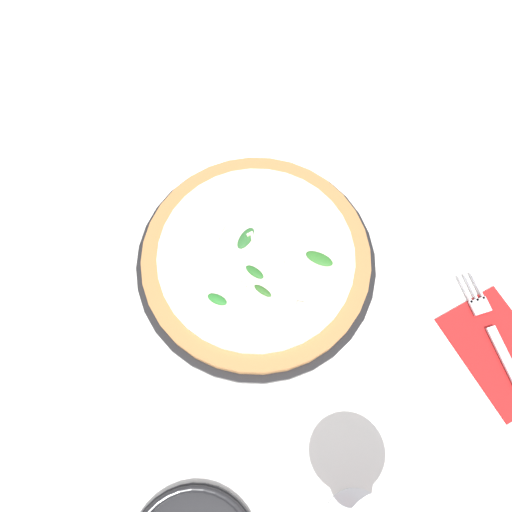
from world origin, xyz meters
TOP-DOWN VIEW (x-y plane):
  - ground_plane at (0.00, 0.00)m, footprint 6.00×6.00m
  - pizza_arugula_main at (-0.03, 0.01)m, footprint 0.33×0.33m
  - napkin at (-0.31, -0.17)m, footprint 0.16×0.12m
  - fork at (-0.31, -0.17)m, footprint 0.19×0.08m

SIDE VIEW (x-z plane):
  - ground_plane at x=0.00m, z-range 0.00..0.00m
  - napkin at x=-0.31m, z-range 0.00..0.01m
  - fork at x=-0.31m, z-range 0.01..0.01m
  - pizza_arugula_main at x=-0.03m, z-range -0.01..0.04m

